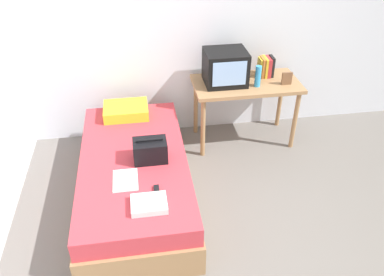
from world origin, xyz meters
name	(u,v)px	position (x,y,z in m)	size (l,w,h in m)	color
ground_plane	(237,249)	(0.00, 0.00, 0.00)	(8.00, 8.00, 0.00)	slate
wall_back	(198,22)	(0.00, 2.00, 1.30)	(5.20, 0.10, 2.60)	silver
bed	(135,178)	(-0.81, 0.79, 0.23)	(1.00, 2.00, 0.48)	#9E754C
desk	(246,90)	(0.47, 1.60, 0.65)	(1.16, 0.60, 0.75)	#9E754C
tv	(225,67)	(0.23, 1.63, 0.93)	(0.44, 0.39, 0.36)	black
water_bottle	(258,76)	(0.56, 1.49, 0.86)	(0.06, 0.06, 0.23)	#3399DB
book_row	(266,67)	(0.72, 1.73, 0.85)	(0.16, 0.17, 0.22)	gold
picture_frame	(287,78)	(0.88, 1.48, 0.82)	(0.11, 0.02, 0.14)	brown
pillow	(126,110)	(-0.85, 1.56, 0.53)	(0.47, 0.35, 0.11)	yellow
handbag	(150,150)	(-0.65, 0.73, 0.58)	(0.30, 0.20, 0.23)	black
magazine	(125,180)	(-0.88, 0.47, 0.48)	(0.21, 0.29, 0.01)	white
remote_dark	(157,192)	(-0.63, 0.27, 0.49)	(0.04, 0.16, 0.02)	black
folded_towel	(149,204)	(-0.70, 0.13, 0.50)	(0.28, 0.22, 0.05)	white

